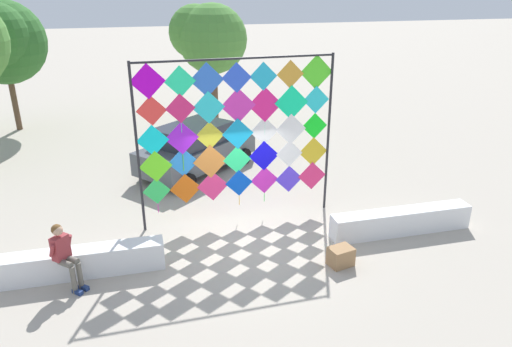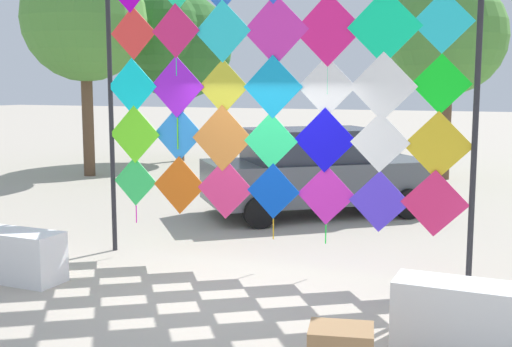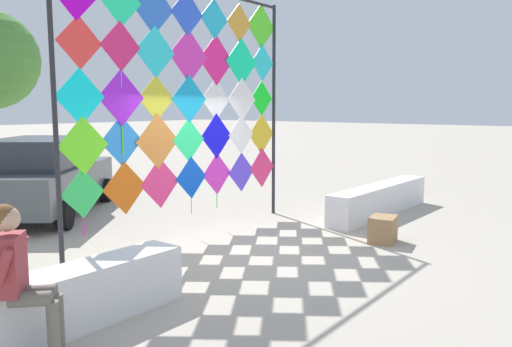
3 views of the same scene
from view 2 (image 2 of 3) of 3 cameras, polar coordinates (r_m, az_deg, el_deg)
name	(u,v)px [view 2 (image 2 of 3)]	position (r m, az deg, el deg)	size (l,w,h in m)	color
ground	(223,297)	(7.66, -2.90, -10.86)	(120.00, 120.00, 0.00)	#ADA393
kite_display_rack	(273,77)	(8.47, 1.53, 8.49)	(5.14, 0.17, 4.38)	#232328
parked_car	(316,171)	(12.38, 5.30, 0.23)	(4.41, 4.11, 1.64)	#4C5156
tree_broadleaf	(175,44)	(21.14, -7.18, 11.29)	(3.43, 3.84, 5.44)	brown
tree_far_right	(443,33)	(17.84, 16.23, 11.83)	(3.33, 3.15, 5.21)	brown
tree_palm_like	(82,18)	(18.17, -15.11, 13.10)	(3.32, 3.32, 5.88)	brown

